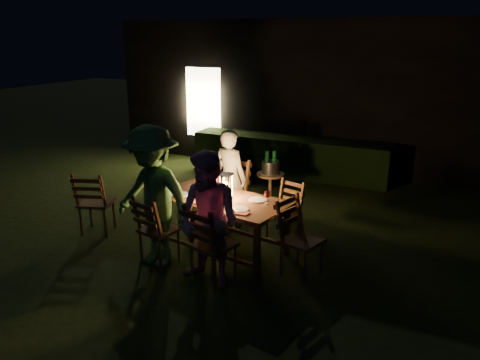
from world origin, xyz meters
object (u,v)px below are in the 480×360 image
at_px(chair_end, 300,252).
at_px(person_opp_right, 209,220).
at_px(bottle_bucket_a, 267,165).
at_px(person_house_side, 230,178).
at_px(bottle_table, 207,185).
at_px(chair_far_left, 229,205).
at_px(chair_far_right, 284,222).
at_px(dining_table, 221,204).
at_px(chair_near_left, 159,241).
at_px(chair_near_right, 212,257).
at_px(bottle_bucket_b, 274,164).
at_px(lantern, 226,187).
at_px(ice_bucket, 270,167).
at_px(side_table, 270,178).
at_px(person_opp_left, 153,197).
at_px(chair_spare, 97,213).

height_order(chair_end, person_opp_right, person_opp_right).
relative_size(chair_end, bottle_bucket_a, 3.16).
relative_size(person_house_side, bottle_table, 5.46).
bearing_deg(bottle_table, chair_end, -10.28).
bearing_deg(chair_end, chair_far_left, -107.97).
bearing_deg(person_house_side, chair_far_right, 177.07).
bearing_deg(dining_table, chair_near_left, -120.34).
bearing_deg(chair_far_left, dining_table, 124.21).
height_order(chair_far_left, chair_far_right, chair_far_left).
relative_size(chair_near_right, chair_end, 1.04).
xyz_separation_m(chair_far_left, person_opp_right, (0.60, -1.73, 0.49)).
bearing_deg(bottle_bucket_b, chair_far_right, -62.73).
bearing_deg(lantern, person_house_side, 112.62).
xyz_separation_m(chair_near_left, person_opp_right, (0.88, -0.21, 0.52)).
relative_size(lantern, ice_bucket, 1.17).
bearing_deg(side_table, bottle_bucket_b, 38.66).
relative_size(dining_table, person_house_side, 1.28).
bearing_deg(person_opp_right, chair_end, 46.55).
relative_size(person_opp_right, lantern, 4.68).
bearing_deg(chair_end, dining_table, -83.20).
bearing_deg(bottle_bucket_a, chair_near_left, -102.93).
xyz_separation_m(chair_far_right, bottle_table, (-0.93, -0.61, 0.62)).
distance_m(chair_end, side_table, 2.35).
bearing_deg(bottle_bucket_a, chair_near_right, -82.83).
bearing_deg(ice_bucket, person_house_side, -109.49).
height_order(person_opp_left, side_table, person_opp_left).
bearing_deg(ice_bucket, bottle_table, -98.82).
distance_m(chair_far_left, person_house_side, 0.44).
xyz_separation_m(bottle_table, side_table, (0.27, 1.75, -0.35)).
xyz_separation_m(chair_near_left, chair_far_left, (0.28, 1.52, 0.03)).
height_order(lantern, bottle_bucket_a, lantern).
relative_size(chair_end, bottle_bucket_b, 3.16).
distance_m(dining_table, person_house_side, 0.94).
xyz_separation_m(chair_end, person_opp_right, (-0.91, -0.67, 0.51)).
bearing_deg(bottle_table, dining_table, -10.37).
bearing_deg(chair_spare, chair_far_left, 15.46).
xyz_separation_m(side_table, bottle_bucket_a, (-0.05, -0.04, 0.23)).
bearing_deg(person_opp_left, ice_bucket, 86.64).
bearing_deg(person_house_side, chair_far_left, 91.91).
bearing_deg(person_house_side, ice_bucket, -99.12).
distance_m(chair_far_right, person_opp_right, 1.68).
xyz_separation_m(dining_table, bottle_bucket_b, (0.08, 1.83, 0.10)).
distance_m(chair_end, person_opp_left, 1.97).
relative_size(chair_end, person_opp_left, 0.55).
distance_m(chair_near_right, bottle_bucket_a, 2.65).
bearing_deg(side_table, lantern, -88.93).
xyz_separation_m(lantern, bottle_table, (-0.30, 0.00, -0.02)).
height_order(chair_far_left, side_table, chair_far_left).
bearing_deg(chair_end, lantern, -85.62).
relative_size(chair_end, lantern, 2.89).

